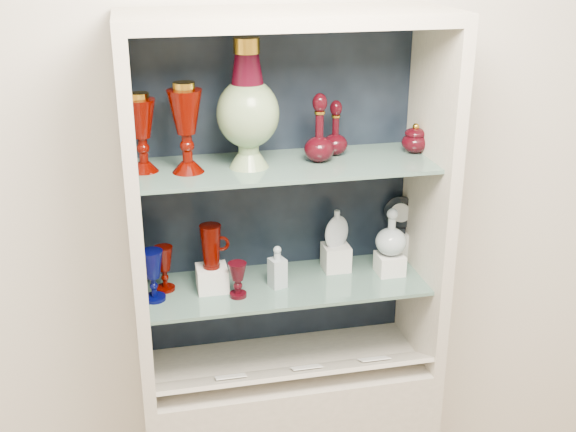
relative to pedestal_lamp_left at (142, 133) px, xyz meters
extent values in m
cube|color=white|center=(0.44, 0.18, -0.19)|extent=(3.50, 0.02, 2.80)
cube|color=black|center=(0.44, 0.15, -0.27)|extent=(0.98, 0.02, 1.15)
cube|color=#BCB3A0|center=(-0.04, -0.04, -0.27)|extent=(0.04, 0.40, 1.15)
cube|color=#BCB3A0|center=(0.92, -0.04, -0.27)|extent=(0.04, 0.40, 1.15)
cube|color=#BCB3A0|center=(0.44, -0.04, 0.33)|extent=(1.00, 0.40, 0.04)
cube|color=slate|center=(0.44, -0.02, -0.55)|extent=(0.92, 0.34, 0.01)
cube|color=slate|center=(0.44, -0.02, -0.13)|extent=(0.92, 0.34, 0.01)
cube|color=#BCB3A0|center=(0.44, -0.15, -0.81)|extent=(0.92, 0.17, 0.09)
cube|color=white|center=(0.22, -0.15, -0.80)|extent=(0.10, 0.06, 0.03)
cube|color=white|center=(0.48, -0.15, -0.80)|extent=(0.10, 0.06, 0.03)
cube|color=white|center=(0.72, -0.15, -0.80)|extent=(0.10, 0.06, 0.03)
cube|color=silver|center=(0.19, -0.01, -0.50)|extent=(0.10, 0.10, 0.08)
cube|color=silver|center=(0.63, 0.05, -0.50)|extent=(0.09, 0.09, 0.09)
cube|color=silver|center=(0.80, -0.02, -0.51)|extent=(0.09, 0.09, 0.07)
cube|color=silver|center=(0.88, 0.10, -0.49)|extent=(0.08, 0.08, 0.10)
camera|label=1|loc=(-0.02, -2.14, 0.56)|focal=45.00mm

